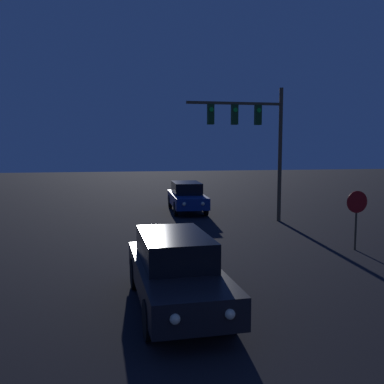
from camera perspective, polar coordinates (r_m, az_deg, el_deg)
car_near at (r=9.52m, az=-2.20°, el=-10.23°), size 1.86×4.88×1.59m
car_far at (r=23.28m, az=-0.69°, el=-0.55°), size 1.90×4.89×1.59m
traffic_signal_mast at (r=20.05m, az=8.27°, el=8.11°), size 4.55×0.30×6.22m
stop_sign at (r=15.51m, az=21.10°, el=-2.11°), size 0.75×0.07×2.03m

